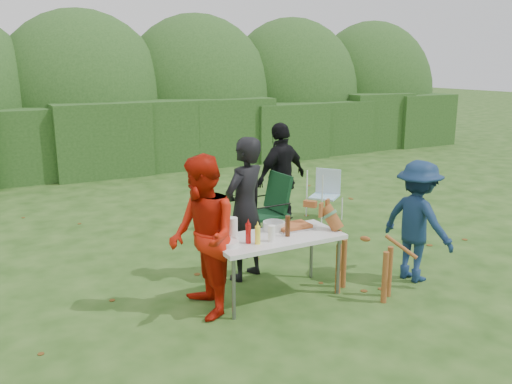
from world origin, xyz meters
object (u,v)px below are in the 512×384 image
person_cook (245,209)px  paper_towel_roll (232,229)px  person_black_puffy (281,178)px  dog (364,252)px  mustard_bottle (258,235)px  beer_bottle (288,226)px  lawn_chair (324,194)px  person_red_jacket (203,237)px  camping_chair (264,210)px  folding_table (276,240)px  ketchup_bottle (248,233)px  child (417,221)px

person_cook → paper_towel_roll: (-0.46, -0.59, -0.03)m
person_black_puffy → paper_towel_roll: size_ratio=6.76×
dog → mustard_bottle: (-1.24, 0.30, 0.32)m
mustard_bottle → beer_bottle: beer_bottle is taller
lawn_chair → beer_bottle: beer_bottle is taller
person_red_jacket → camping_chair: person_red_jacket is taller
folding_table → person_red_jacket: bearing=-180.0°
dog → ketchup_bottle: bearing=40.4°
person_cook → beer_bottle: size_ratio=7.48×
dog → camping_chair: 2.11m
child → camping_chair: size_ratio=1.41×
lawn_chair → dog: bearing=24.6°
child → folding_table: bearing=69.2°
folding_table → lawn_chair: bearing=45.1°
ketchup_bottle → mustard_bottle: bearing=-43.3°
folding_table → person_cook: size_ratio=0.84×
ketchup_bottle → child: bearing=-8.0°
child → ketchup_bottle: size_ratio=6.87×
person_cook → person_black_puffy: size_ratio=1.02×
beer_bottle → person_red_jacket: bearing=176.3°
camping_chair → ketchup_bottle: bearing=53.8°
dog → paper_towel_roll: (-1.43, 0.54, 0.35)m
mustard_bottle → ketchup_bottle: size_ratio=0.91×
dog → folding_table: bearing=30.9°
folding_table → lawn_chair: (2.38, 2.39, -0.26)m
lawn_chair → person_red_jacket: bearing=-2.1°
person_cook → dog: 1.54m
mustard_bottle → beer_bottle: (0.43, 0.07, 0.02)m
person_red_jacket → ketchup_bottle: bearing=88.9°
child → mustard_bottle: child is taller
person_black_puffy → camping_chair: bearing=19.9°
child → person_cook: bearing=51.0°
child → mustard_bottle: bearing=74.5°
person_black_puffy → beer_bottle: person_black_puffy is taller
ketchup_bottle → paper_towel_roll: 0.20m
person_red_jacket → beer_bottle: size_ratio=7.27×
mustard_bottle → dog: bearing=-13.7°
person_cook → paper_towel_roll: bearing=28.2°
dog → paper_towel_roll: size_ratio=4.23×
person_cook → person_red_jacket: (-0.86, -0.69, -0.03)m
lawn_chair → camping_chair: bearing=-13.7°
person_black_puffy → dog: bearing=63.7°
dog → beer_bottle: size_ratio=4.59×
folding_table → dog: size_ratio=1.36×
camping_chair → lawn_chair: camping_chair is taller
folding_table → camping_chair: (0.77, 1.66, -0.15)m
camping_chair → child: bearing=114.7°
camping_chair → mustard_bottle: 2.12m
camping_chair → beer_bottle: bearing=66.9°
beer_bottle → person_cook: bearing=101.7°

